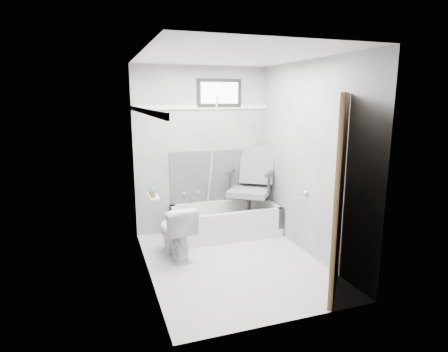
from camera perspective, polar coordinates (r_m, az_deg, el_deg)
name	(u,v)px	position (r m, az deg, el deg)	size (l,w,h in m)	color
floor	(233,262)	(4.64, 1.45, -13.03)	(2.60, 2.60, 0.00)	white
ceiling	(235,55)	(4.24, 1.62, 17.90)	(2.60, 2.60, 0.00)	silver
wall_back	(203,150)	(5.50, -3.24, 3.96)	(2.00, 0.02, 2.40)	slate
wall_front	(289,191)	(3.12, 9.93, -2.28)	(2.00, 0.02, 2.40)	slate
wall_left	(146,170)	(4.04, -11.86, 0.87)	(0.02, 2.60, 2.40)	slate
wall_right	(310,160)	(4.72, 12.98, 2.37)	(0.02, 2.60, 2.40)	slate
bathtub	(226,221)	(5.45, 0.30, -6.80)	(1.50, 0.70, 0.42)	silver
office_chair	(249,186)	(5.47, 3.85, -1.56)	(0.65, 0.65, 1.13)	#5E5E63
toilet	(175,231)	(4.72, -7.42, -8.37)	(0.38, 0.67, 0.66)	white
door	(382,203)	(3.75, 22.94, -3.83)	(0.78, 0.78, 2.00)	brown
window	(219,93)	(5.51, -0.73, 12.54)	(0.66, 0.04, 0.40)	black
backerboard	(219,176)	(5.63, -0.71, 0.03)	(1.50, 0.02, 0.78)	#4C4C4F
trim_back	(203,107)	(5.44, -3.28, 10.43)	(2.00, 0.02, 0.06)	white
trim_left	(144,111)	(3.98, -12.06, 9.68)	(0.02, 2.60, 0.06)	white
pole	(211,163)	(5.31, -1.92, 2.05)	(0.02, 0.02, 1.95)	silver
shelf	(153,197)	(4.13, -10.74, -3.14)	(0.10, 0.32, 0.03)	silver
soap_bottle_a	(153,193)	(4.03, -10.75, -2.53)	(0.05, 0.05, 0.10)	olive
soap_bottle_b	(151,190)	(4.17, -11.03, -2.16)	(0.07, 0.07, 0.09)	#466B80
faucet	(191,195)	(5.55, -5.06, -2.85)	(0.26, 0.10, 0.16)	silver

